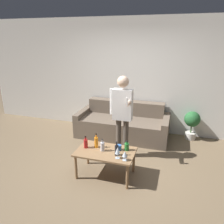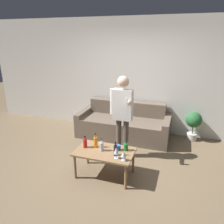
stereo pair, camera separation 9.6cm
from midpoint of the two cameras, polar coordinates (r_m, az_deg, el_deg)
ground_plane at (r=3.95m, az=-2.51°, el=-15.60°), size 16.00×16.00×0.00m
wall_back at (r=5.32m, az=4.86°, el=9.22°), size 8.00×0.06×2.70m
couch at (r=5.19m, az=2.32°, el=-3.14°), size 2.12×0.92×0.79m
coffee_table at (r=3.69m, az=-2.47°, el=-10.86°), size 0.97×0.59×0.46m
bottle_orange at (r=3.66m, az=3.11°, el=-8.99°), size 0.07×0.07×0.17m
bottle_green at (r=3.50m, az=0.41°, el=-9.87°), size 0.06×0.06×0.23m
bottle_dark at (r=3.74m, az=-4.88°, el=-7.83°), size 0.06×0.06×0.25m
bottle_yellow at (r=3.76m, az=-7.61°, el=-8.09°), size 0.07×0.07×0.21m
bottle_red at (r=3.64m, az=-3.28°, el=-8.92°), size 0.07×0.07×0.21m
wine_glass_near at (r=3.40m, az=0.64°, el=-10.11°), size 0.08×0.08×0.19m
wine_glass_far at (r=3.37m, az=2.55°, el=-10.97°), size 0.08×0.08×0.15m
cup_on_table at (r=3.68m, az=1.04°, el=-9.25°), size 0.09×0.09×0.09m
person_standing_front at (r=4.05m, az=2.03°, el=0.52°), size 0.43×0.40×1.60m
potted_plant at (r=5.27m, az=19.67°, el=-2.45°), size 0.35×0.35×0.66m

